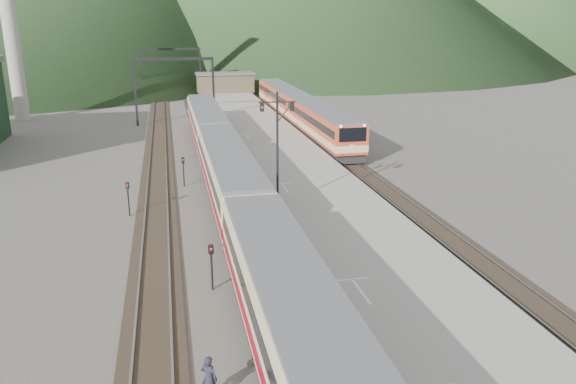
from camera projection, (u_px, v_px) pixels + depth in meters
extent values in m
cube|color=black|center=(210.00, 149.00, 55.46)|extent=(2.60, 200.00, 0.12)
cube|color=slate|center=(203.00, 148.00, 55.29)|extent=(0.10, 200.00, 0.14)
cube|color=slate|center=(217.00, 147.00, 55.58)|extent=(0.10, 200.00, 0.14)
cube|color=black|center=(158.00, 151.00, 54.45)|extent=(2.60, 200.00, 0.12)
cube|color=slate|center=(151.00, 150.00, 54.28)|extent=(0.10, 200.00, 0.14)
cube|color=slate|center=(166.00, 150.00, 54.57)|extent=(0.10, 200.00, 0.14)
cube|color=black|center=(322.00, 143.00, 57.78)|extent=(2.60, 200.00, 0.12)
cube|color=slate|center=(315.00, 143.00, 57.60)|extent=(0.10, 200.00, 0.14)
cube|color=slate|center=(329.00, 142.00, 57.89)|extent=(0.10, 200.00, 0.14)
cube|color=gray|center=(269.00, 146.00, 54.59)|extent=(8.00, 100.00, 1.00)
cube|color=black|center=(135.00, 92.00, 66.82)|extent=(0.25, 0.25, 8.00)
cube|color=black|center=(214.00, 90.00, 68.69)|extent=(0.25, 0.25, 8.00)
cube|color=black|center=(173.00, 59.00, 66.64)|extent=(9.30, 0.22, 0.35)
cube|color=black|center=(142.00, 74.00, 90.18)|extent=(0.25, 0.25, 8.00)
cube|color=black|center=(200.00, 73.00, 92.06)|extent=(0.25, 0.25, 8.00)
cube|color=black|center=(170.00, 49.00, 90.01)|extent=(9.30, 0.22, 0.35)
cube|color=brown|center=(225.00, 83.00, 91.42)|extent=(9.00, 4.00, 2.80)
cube|color=slate|center=(225.00, 74.00, 90.97)|extent=(9.40, 4.40, 0.30)
cube|color=beige|center=(295.00, 326.00, 19.42)|extent=(2.99, 20.14, 3.66)
cube|color=beige|center=(229.00, 174.00, 38.71)|extent=(2.99, 20.14, 3.66)
cube|color=beige|center=(207.00, 123.00, 58.00)|extent=(2.99, 20.14, 3.66)
cube|color=#DA4825|center=(322.00, 124.00, 57.49)|extent=(2.95, 19.83, 3.60)
cube|color=#DA4825|center=(282.00, 98.00, 76.50)|extent=(2.95, 19.83, 3.60)
cylinder|color=black|center=(277.00, 151.00, 34.05)|extent=(0.14, 0.14, 7.16)
cube|color=black|center=(277.00, 102.00, 33.18)|extent=(2.19, 0.32, 0.07)
cube|color=black|center=(262.00, 107.00, 33.18)|extent=(0.27, 0.21, 0.50)
cube|color=black|center=(292.00, 107.00, 33.35)|extent=(0.27, 0.21, 0.50)
cylinder|color=black|center=(212.00, 270.00, 26.23)|extent=(0.10, 0.10, 2.00)
cube|color=black|center=(211.00, 249.00, 25.92)|extent=(0.27, 0.24, 0.45)
cylinder|color=black|center=(184.00, 174.00, 42.77)|extent=(0.10, 0.10, 2.00)
cube|color=black|center=(183.00, 160.00, 42.46)|extent=(0.24, 0.19, 0.45)
cylinder|color=black|center=(129.00, 201.00, 36.22)|extent=(0.10, 0.10, 2.00)
cube|color=black|center=(127.00, 186.00, 35.92)|extent=(0.25, 0.21, 0.45)
imported|color=#1E1E2C|center=(209.00, 378.00, 18.58)|extent=(0.72, 0.67, 1.65)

